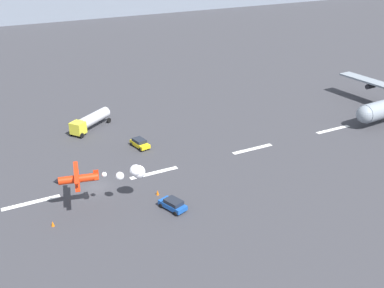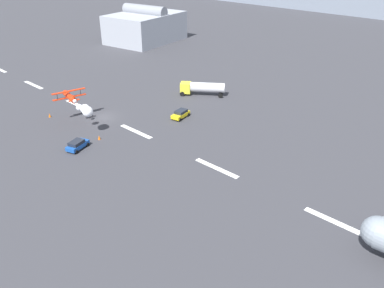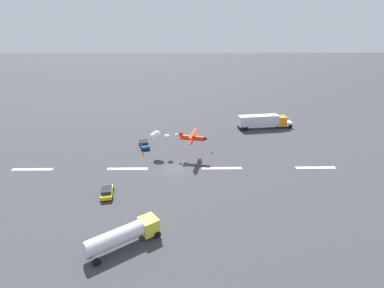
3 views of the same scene
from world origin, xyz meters
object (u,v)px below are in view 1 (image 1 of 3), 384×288
airport_staff_sedan (140,143)px  traffic_cone_near (53,224)px  fuel_tanker_truck (90,121)px  followme_car_yellow (173,204)px  stunt_biplane_red (113,174)px  traffic_cone_far (158,193)px

airport_staff_sedan → traffic_cone_near: airport_staff_sedan is taller
fuel_tanker_truck → airport_staff_sedan: fuel_tanker_truck is taller
followme_car_yellow → stunt_biplane_red: bearing=141.6°
fuel_tanker_truck → airport_staff_sedan: 13.25m
stunt_biplane_red → traffic_cone_far: (6.11, -0.62, -4.24)m
followme_car_yellow → traffic_cone_far: 4.51m
fuel_tanker_truck → followme_car_yellow: fuel_tanker_truck is taller
stunt_biplane_red → traffic_cone_near: (-9.00, -1.43, -4.24)m
stunt_biplane_red → followme_car_yellow: (6.44, -5.10, -3.81)m
fuel_tanker_truck → traffic_cone_near: fuel_tanker_truck is taller
followme_car_yellow → fuel_tanker_truck: bearing=93.2°
traffic_cone_near → airport_staff_sedan: bearing=42.1°
airport_staff_sedan → traffic_cone_near: bearing=-137.9°
traffic_cone_near → traffic_cone_far: 15.12m
stunt_biplane_red → airport_staff_sedan: 18.88m
followme_car_yellow → airport_staff_sedan: (3.46, 20.72, 0.00)m
traffic_cone_near → traffic_cone_far: same height
fuel_tanker_truck → airport_staff_sedan: size_ratio=2.15×
fuel_tanker_truck → airport_staff_sedan: (5.30, -12.11, -0.94)m
fuel_tanker_truck → traffic_cone_far: 28.42m
airport_staff_sedan → fuel_tanker_truck: bearing=113.6°
stunt_biplane_red → followme_car_yellow: 9.05m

